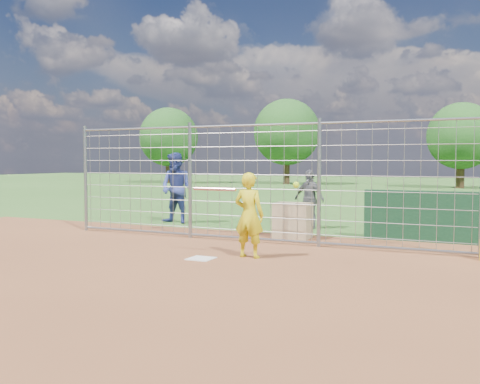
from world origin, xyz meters
The scene contains 11 objects.
ground centered at (0.00, 0.00, 0.00)m, with size 100.00×100.00×0.00m, color #2D591E.
infield_dirt centered at (0.00, -3.00, 0.01)m, with size 18.00×18.00×0.00m, color brown.
home_plate centered at (0.00, -0.20, 0.01)m, with size 0.43×0.43×0.02m, color silver.
dugout_wall centered at (3.40, 3.60, 0.55)m, with size 2.60×0.20×1.10m, color #11381E.
batter centered at (0.71, 0.29, 0.77)m, with size 0.56×0.37×1.54m, color gold.
bystander_a centered at (-3.28, 4.29, 0.99)m, with size 0.96×0.75×1.97m, color navy.
bystander_b centered at (0.42, 4.77, 0.76)m, with size 0.89×0.37×1.51m, color #55565A.
equipment_bin centered at (0.62, 2.93, 0.40)m, with size 0.80×0.55×0.80m, color tan.
equipment_in_play centered at (0.53, 0.01, 1.27)m, with size 2.11×0.35×0.20m.
backstop_fence centered at (0.00, 2.00, 1.26)m, with size 9.08×0.08×2.60m.
tree_line centered at (3.13, 28.13, 3.71)m, with size 44.66×6.72×6.48m.
Camera 1 is at (4.59, -8.42, 1.75)m, focal length 40.00 mm.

